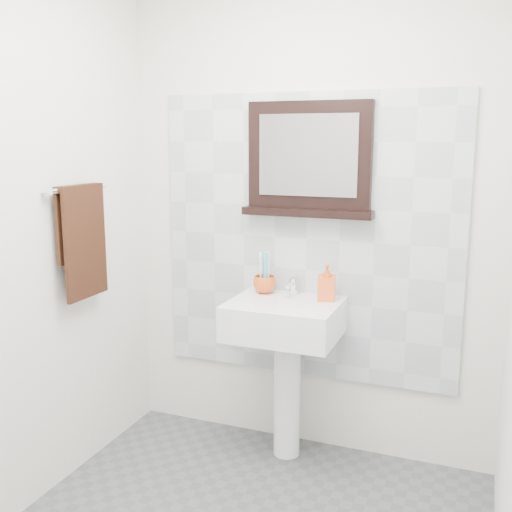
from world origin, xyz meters
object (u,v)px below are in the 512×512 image
at_px(hand_towel, 82,233).
at_px(toothbrush_cup, 265,284).
at_px(soap_dispenser, 327,282).
at_px(framed_mirror, 309,162).
at_px(pedestal_sink, 285,336).

bearing_deg(hand_towel, toothbrush_cup, 36.07).
bearing_deg(soap_dispenser, framed_mirror, 134.48).
bearing_deg(framed_mirror, hand_towel, -147.47).
xyz_separation_m(pedestal_sink, hand_towel, (-0.90, -0.42, 0.54)).
xyz_separation_m(soap_dispenser, hand_towel, (-1.08, -0.52, 0.27)).
height_order(soap_dispenser, hand_towel, hand_towel).
height_order(pedestal_sink, hand_towel, hand_towel).
relative_size(soap_dispenser, hand_towel, 0.34).
bearing_deg(hand_towel, pedestal_sink, 25.20).
xyz_separation_m(pedestal_sink, framed_mirror, (0.06, 0.19, 0.87)).
distance_m(pedestal_sink, hand_towel, 1.13).
bearing_deg(framed_mirror, toothbrush_cup, -162.08).
relative_size(toothbrush_cup, framed_mirror, 0.17).
height_order(framed_mirror, hand_towel, framed_mirror).
height_order(pedestal_sink, toothbrush_cup, pedestal_sink).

